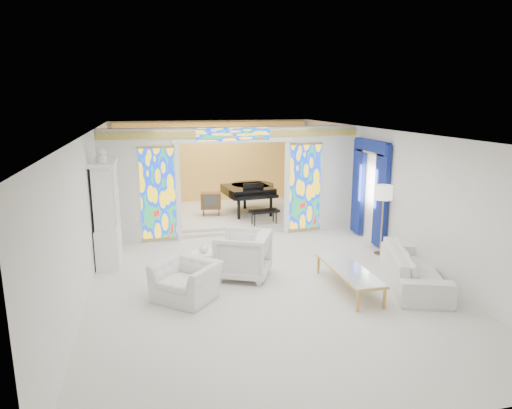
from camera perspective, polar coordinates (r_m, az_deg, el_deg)
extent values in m
plane|color=silver|center=(10.97, -0.84, -6.80)|extent=(12.00, 12.00, 0.00)
cube|color=white|center=(10.34, -0.89, 9.04)|extent=(7.00, 12.00, 0.02)
cube|color=silver|center=(16.38, -5.42, 5.17)|extent=(7.00, 0.02, 3.00)
cube|color=silver|center=(5.14, 14.11, -12.93)|extent=(7.00, 0.02, 3.00)
cube|color=silver|center=(10.40, -20.06, -0.10)|extent=(0.02, 12.00, 3.00)
cube|color=silver|center=(11.80, 15.98, 1.67)|extent=(0.02, 12.00, 3.00)
cube|color=silver|center=(12.28, -14.40, 2.20)|extent=(2.00, 0.18, 3.00)
cube|color=silver|center=(13.15, 7.94, 3.19)|extent=(2.00, 0.18, 3.00)
cube|color=silver|center=(12.31, -2.92, 8.73)|extent=(3.00, 0.18, 0.40)
cube|color=white|center=(12.24, -9.68, 1.44)|extent=(0.12, 0.06, 2.60)
cube|color=white|center=(12.77, 3.88, 2.07)|extent=(0.12, 0.06, 2.60)
cube|color=white|center=(12.23, -2.82, 7.99)|extent=(3.24, 0.06, 0.12)
cube|color=#E8D457|center=(12.21, -2.83, 8.79)|extent=(7.00, 0.05, 0.18)
cube|color=gold|center=(12.21, -12.15, 1.30)|extent=(0.90, 0.04, 2.40)
cube|color=gold|center=(12.93, 6.14, 2.16)|extent=(0.90, 0.04, 2.40)
cube|color=gold|center=(12.20, -2.82, 8.78)|extent=(2.00, 0.04, 0.34)
cube|color=silver|center=(14.80, -4.27, -1.21)|extent=(6.80, 3.80, 0.18)
cube|color=gold|center=(16.26, -5.36, 5.12)|extent=(6.70, 0.10, 2.90)
cylinder|color=#C09043|center=(14.33, -3.58, 8.32)|extent=(0.48, 0.48, 0.30)
cube|color=navy|center=(11.82, 15.40, 0.99)|extent=(0.12, 0.55, 2.60)
cube|color=navy|center=(12.95, 12.67, 2.16)|extent=(0.12, 0.55, 2.60)
cube|color=navy|center=(12.21, 14.28, 7.13)|extent=(0.14, 1.70, 0.30)
cube|color=gold|center=(12.23, 14.24, 6.34)|extent=(0.12, 1.50, 0.06)
cube|color=white|center=(11.21, -17.88, -4.58)|extent=(0.50, 1.40, 0.90)
cube|color=white|center=(10.93, -18.30, 1.18)|extent=(0.44, 1.30, 1.40)
cube|color=white|center=(10.91, -17.10, 1.25)|extent=(0.01, 1.20, 1.30)
cube|color=white|center=(10.81, -18.58, 5.02)|extent=(0.56, 1.46, 0.08)
cylinder|color=white|center=(10.45, -18.79, 5.42)|extent=(0.22, 0.22, 0.16)
sphere|color=white|center=(10.43, -18.85, 6.29)|extent=(0.20, 0.20, 0.20)
imported|color=silver|center=(8.85, -8.73, -9.42)|extent=(1.47, 1.46, 0.72)
imported|color=silver|center=(9.74, -1.64, -6.29)|extent=(1.44, 1.42, 0.99)
imported|color=white|center=(9.94, 19.17, -7.45)|extent=(1.76, 2.67, 0.73)
cylinder|color=white|center=(9.48, -6.55, -6.04)|extent=(0.64, 0.64, 0.04)
cylinder|color=white|center=(9.58, -6.50, -7.84)|extent=(0.11, 0.11, 0.61)
cylinder|color=white|center=(9.69, -6.46, -9.51)|extent=(0.43, 0.43, 0.03)
imported|color=silver|center=(9.44, -6.57, -5.34)|extent=(0.21, 0.21, 0.20)
cube|color=white|center=(9.31, 11.54, -7.89)|extent=(0.62, 2.02, 0.04)
cube|color=#C09043|center=(9.32, 11.53, -8.01)|extent=(0.65, 2.05, 0.03)
cube|color=#C09043|center=(8.50, 12.63, -11.71)|extent=(0.04, 0.04, 0.41)
cube|color=#C09043|center=(8.73, 15.77, -11.20)|extent=(0.04, 0.04, 0.41)
cube|color=#C09043|center=(10.11, 7.81, -7.42)|extent=(0.04, 0.04, 0.41)
cube|color=#C09043|center=(10.31, 10.53, -7.12)|extent=(0.04, 0.04, 0.41)
cylinder|color=#C09043|center=(11.68, 15.22, -5.93)|extent=(0.36, 0.36, 0.03)
cylinder|color=#C09043|center=(11.46, 15.45, -2.28)|extent=(0.04, 0.04, 1.57)
cylinder|color=white|center=(11.29, 15.68, 1.47)|extent=(0.52, 0.52, 0.34)
cube|color=black|center=(14.42, -1.04, 1.76)|extent=(1.55, 1.63, 0.27)
cylinder|color=black|center=(14.82, -0.43, 2.07)|extent=(1.53, 1.53, 0.27)
cube|color=black|center=(13.64, 0.16, 0.95)|extent=(1.31, 0.44, 0.10)
cube|color=silver|center=(13.57, 0.27, 0.96)|extent=(1.19, 0.24, 0.03)
cube|color=black|center=(13.90, -0.33, 2.21)|extent=(0.66, 0.11, 0.24)
cube|color=black|center=(13.19, 1.03, -0.83)|extent=(0.89, 0.44, 0.08)
cylinder|color=black|center=(13.73, -2.17, -0.65)|extent=(0.11, 0.11, 0.59)
cylinder|color=black|center=(14.09, 1.87, -0.30)|extent=(0.11, 0.11, 0.59)
cylinder|color=black|center=(15.07, -1.42, 0.58)|extent=(0.11, 0.11, 0.59)
cube|color=brown|center=(14.25, -5.65, 0.50)|extent=(0.68, 0.51, 0.49)
cube|color=#373D3A|center=(14.04, -5.69, 0.43)|extent=(0.39, 0.09, 0.32)
cone|color=brown|center=(14.19, -6.60, -1.05)|extent=(0.04, 0.04, 0.22)
cone|color=brown|center=(14.18, -4.68, -1.03)|extent=(0.04, 0.04, 0.22)
cone|color=brown|center=(14.48, -6.54, -0.77)|extent=(0.04, 0.04, 0.22)
cone|color=brown|center=(14.46, -4.66, -0.74)|extent=(0.04, 0.04, 0.22)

